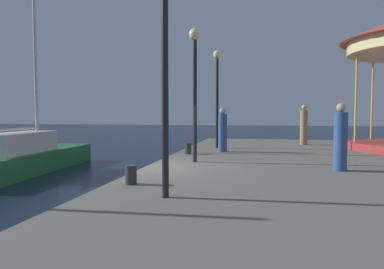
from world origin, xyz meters
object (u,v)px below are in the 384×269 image
at_px(sailboat_green, 27,157).
at_px(lamp_post_mid_promenade, 195,70).
at_px(person_near_carousel, 341,139).
at_px(person_mid_promenade, 304,126).
at_px(lamp_post_far_end, 217,81).
at_px(bollard_south, 188,149).
at_px(bollard_north, 131,175).
at_px(lamp_post_near_edge, 165,28).
at_px(person_by_the_water, 223,131).

xyz_separation_m(sailboat_green, lamp_post_mid_promenade, (6.87, -1.48, 2.97)).
distance_m(person_near_carousel, person_mid_promenade, 7.78).
distance_m(lamp_post_far_end, person_mid_promenade, 4.91).
height_order(sailboat_green, bollard_south, sailboat_green).
height_order(person_near_carousel, person_mid_promenade, person_mid_promenade).
bearing_deg(person_near_carousel, bollard_north, -149.59).
bearing_deg(sailboat_green, person_mid_promenade, 26.70).
bearing_deg(lamp_post_far_end, lamp_post_near_edge, -88.39).
distance_m(lamp_post_near_edge, person_mid_promenade, 12.19).
relative_size(lamp_post_mid_promenade, lamp_post_far_end, 0.97).
relative_size(sailboat_green, lamp_post_far_end, 1.82).
relative_size(sailboat_green, person_near_carousel, 4.32).
bearing_deg(person_near_carousel, lamp_post_far_end, 125.63).
xyz_separation_m(bollard_south, person_mid_promenade, (4.57, 4.84, 0.69)).
distance_m(bollard_south, bollard_north, 5.67).
distance_m(sailboat_green, person_by_the_water, 7.61).
distance_m(lamp_post_mid_promenade, lamp_post_far_end, 4.56).
xyz_separation_m(sailboat_green, bollard_south, (6.23, 0.59, 0.39)).
height_order(lamp_post_mid_promenade, person_near_carousel, lamp_post_mid_promenade).
xyz_separation_m(lamp_post_far_end, person_mid_promenade, (3.83, 2.35, -1.97)).
xyz_separation_m(sailboat_green, bollard_north, (6.21, -5.08, 0.39)).
bearing_deg(person_by_the_water, lamp_post_near_edge, -91.14).
bearing_deg(lamp_post_near_edge, person_near_carousel, 45.51).
height_order(lamp_post_near_edge, bollard_north, lamp_post_near_edge).
height_order(sailboat_green, person_near_carousel, sailboat_green).
distance_m(sailboat_green, person_near_carousel, 11.15).
bearing_deg(lamp_post_mid_promenade, person_mid_promenade, 60.41).
bearing_deg(person_mid_promenade, lamp_post_far_end, -148.48).
relative_size(lamp_post_far_end, person_near_carousel, 2.38).
relative_size(lamp_post_mid_promenade, person_by_the_water, 2.36).
relative_size(person_near_carousel, person_by_the_water, 1.03).
distance_m(person_near_carousel, person_by_the_water, 5.26).
bearing_deg(lamp_post_near_edge, bollard_north, 136.33).
height_order(sailboat_green, person_by_the_water, sailboat_green).
relative_size(bollard_north, person_by_the_water, 0.23).
distance_m(lamp_post_mid_promenade, bollard_south, 3.37).
bearing_deg(lamp_post_near_edge, person_mid_promenade, 72.69).
bearing_deg(lamp_post_mid_promenade, bollard_south, 107.34).
distance_m(lamp_post_near_edge, bollard_south, 7.25).
bearing_deg(sailboat_green, lamp_post_mid_promenade, -12.17).
height_order(lamp_post_near_edge, person_mid_promenade, lamp_post_near_edge).
xyz_separation_m(person_mid_promenade, person_by_the_water, (-3.42, -3.83, -0.09)).
xyz_separation_m(lamp_post_far_end, bollard_south, (-0.74, -2.49, -2.66)).
height_order(person_near_carousel, person_by_the_water, person_near_carousel).
relative_size(lamp_post_mid_promenade, person_mid_promenade, 2.13).
relative_size(sailboat_green, lamp_post_near_edge, 1.76).
height_order(sailboat_green, lamp_post_near_edge, sailboat_green).
xyz_separation_m(lamp_post_far_end, bollard_north, (-0.76, -8.16, -2.66)).
bearing_deg(person_by_the_water, sailboat_green, -167.77).
height_order(person_mid_promenade, person_by_the_water, person_mid_promenade).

